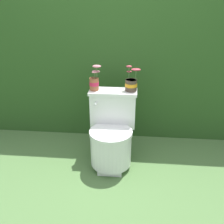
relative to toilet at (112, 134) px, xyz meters
The scene contains 5 objects.
ground_plane 0.36m from the toilet, 118.43° to the right, with size 12.00×12.00×0.00m, color #4C703D.
hedge_backdrop 1.22m from the toilet, 91.98° to the left, with size 4.15×1.04×1.75m.
toilet is the anchor object (origin of this frame).
potted_plant_left 0.56m from the toilet, 140.20° to the left, with size 0.12×0.11×0.25m.
potted_plant_midleft 0.55m from the toilet, 42.64° to the left, with size 0.15×0.12×0.25m.
Camera 1 is at (0.25, -2.15, 1.61)m, focal length 40.00 mm.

